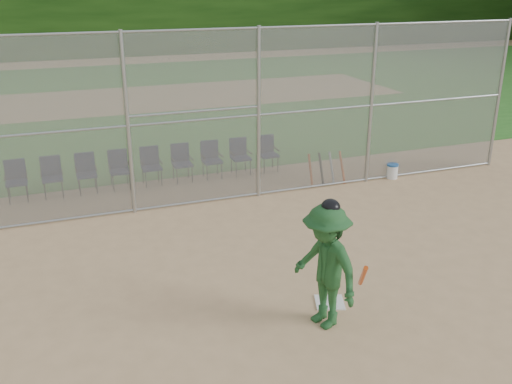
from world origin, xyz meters
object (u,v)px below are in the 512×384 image
object	(u,v)px
home_plate	(330,302)
batter_at_plate	(326,266)
water_cooler	(392,171)
chair_0	(16,181)

from	to	relation	value
home_plate	batter_at_plate	distance (m)	1.15
home_plate	batter_at_plate	world-z (taller)	batter_at_plate
water_cooler	chair_0	distance (m)	9.40
chair_0	home_plate	bearing A→B (deg)	-54.28
water_cooler	home_plate	bearing A→B (deg)	-131.62
chair_0	water_cooler	bearing A→B (deg)	-10.54
water_cooler	chair_0	world-z (taller)	chair_0
home_plate	batter_at_plate	bearing A→B (deg)	-127.15
home_plate	batter_at_plate	size ratio (longest dim) A/B	0.23
batter_at_plate	chair_0	distance (m)	8.46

